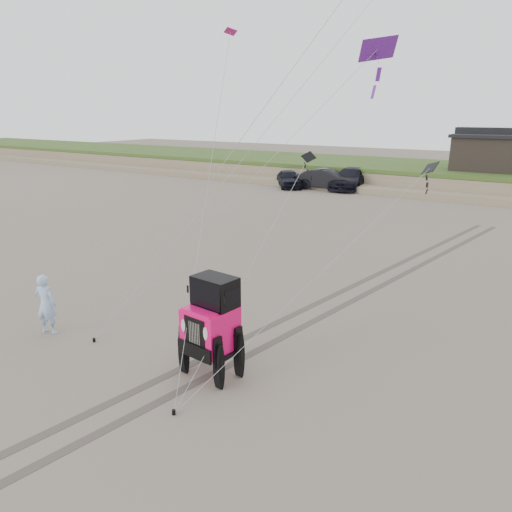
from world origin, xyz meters
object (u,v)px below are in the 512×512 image
object	(u,v)px
cabin	(496,151)
truck_b	(327,179)
jeep	(211,338)
truck_a	(289,179)
man	(46,304)
truck_c	(351,179)

from	to	relation	value
cabin	truck_b	world-z (taller)	cabin
cabin	jeep	world-z (taller)	cabin
cabin	truck_a	distance (m)	16.83
cabin	truck_b	bearing A→B (deg)	-150.12
jeep	man	bearing A→B (deg)	-166.92
truck_b	truck_c	bearing A→B (deg)	-46.30
truck_b	cabin	bearing A→B (deg)	-61.89
jeep	man	size ratio (longest dim) A/B	2.98
cabin	truck_a	world-z (taller)	cabin
truck_b	jeep	distance (m)	31.37
truck_c	jeep	size ratio (longest dim) A/B	1.11
truck_a	truck_c	world-z (taller)	truck_c
jeep	truck_a	bearing A→B (deg)	121.98
truck_b	man	world-z (taller)	man
truck_b	jeep	world-z (taller)	jeep
truck_a	jeep	size ratio (longest dim) A/B	0.81
man	jeep	bearing A→B (deg)	169.05
truck_a	truck_c	distance (m)	5.25
cabin	jeep	bearing A→B (deg)	-90.92
truck_a	man	world-z (taller)	man
truck_b	jeep	xyz separation A→B (m)	(11.07, -29.35, 0.16)
truck_a	man	xyz separation A→B (m)	(8.82, -29.52, 0.17)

